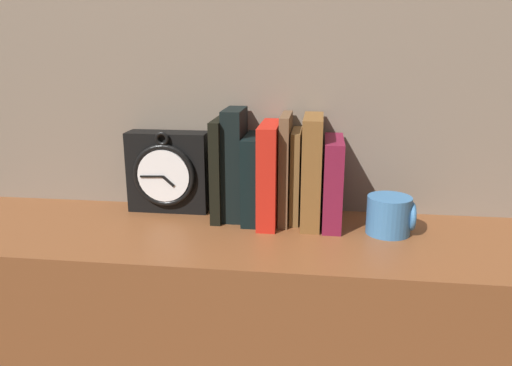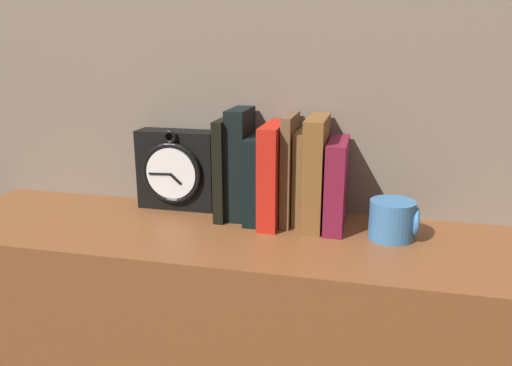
# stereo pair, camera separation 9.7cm
# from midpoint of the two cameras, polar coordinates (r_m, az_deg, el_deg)

# --- Properties ---
(clock) EXTENTS (0.18, 0.08, 0.19)m
(clock) POSITION_cam_midpoint_polar(r_m,az_deg,el_deg) (1.14, -12.42, 1.21)
(clock) COLOR black
(clock) RESTS_ON bookshelf
(book_slot0_black) EXTENTS (0.02, 0.13, 0.22)m
(book_slot0_black) POSITION_cam_midpoint_polar(r_m,az_deg,el_deg) (1.08, -6.71, 1.58)
(book_slot0_black) COLOR black
(book_slot0_black) RESTS_ON bookshelf
(book_slot1_black) EXTENTS (0.04, 0.11, 0.24)m
(book_slot1_black) POSITION_cam_midpoint_polar(r_m,az_deg,el_deg) (1.07, -5.03, 2.16)
(book_slot1_black) COLOR black
(book_slot1_black) RESTS_ON bookshelf
(book_slot2_black) EXTENTS (0.03, 0.13, 0.18)m
(book_slot2_black) POSITION_cam_midpoint_polar(r_m,az_deg,el_deg) (1.06, -2.99, 0.54)
(book_slot2_black) COLOR black
(book_slot2_black) RESTS_ON bookshelf
(book_slot3_red) EXTENTS (0.04, 0.15, 0.21)m
(book_slot3_red) POSITION_cam_midpoint_polar(r_m,az_deg,el_deg) (1.04, -1.09, 1.07)
(book_slot3_red) COLOR red
(book_slot3_red) RESTS_ON bookshelf
(book_slot4_brown) EXTENTS (0.02, 0.13, 0.23)m
(book_slot4_brown) POSITION_cam_midpoint_polar(r_m,az_deg,el_deg) (1.05, 0.75, 1.66)
(book_slot4_brown) COLOR brown
(book_slot4_brown) RESTS_ON bookshelf
(book_slot5_brown) EXTENTS (0.02, 0.11, 0.19)m
(book_slot5_brown) POSITION_cam_midpoint_polar(r_m,az_deg,el_deg) (1.06, 1.98, 0.84)
(book_slot5_brown) COLOR brown
(book_slot5_brown) RESTS_ON bookshelf
(book_slot6_brown) EXTENTS (0.04, 0.15, 0.23)m
(book_slot6_brown) POSITION_cam_midpoint_polar(r_m,az_deg,el_deg) (1.04, 3.78, 1.39)
(book_slot6_brown) COLOR brown
(book_slot6_brown) RESTS_ON bookshelf
(book_slot7_maroon) EXTENTS (0.04, 0.15, 0.18)m
(book_slot7_maroon) POSITION_cam_midpoint_polar(r_m,az_deg,el_deg) (1.04, 6.14, 0.09)
(book_slot7_maroon) COLOR maroon
(book_slot7_maroon) RESTS_ON bookshelf
(mug) EXTENTS (0.09, 0.09, 0.08)m
(mug) POSITION_cam_midpoint_polar(r_m,az_deg,el_deg) (1.02, 12.48, -3.66)
(mug) COLOR teal
(mug) RESTS_ON bookshelf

